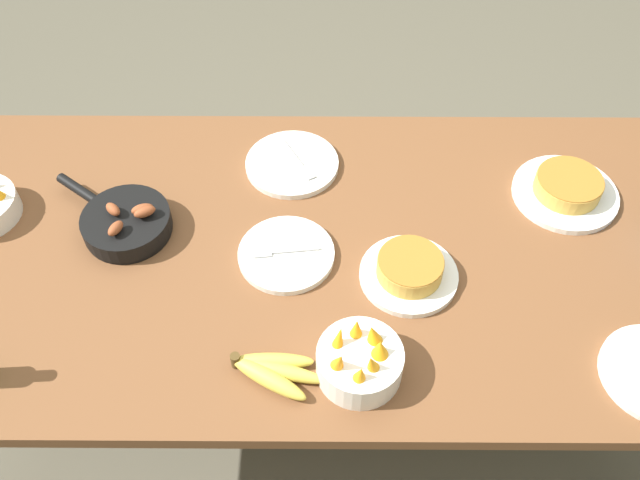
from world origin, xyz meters
TOP-DOWN VIEW (x-y plane):
  - ground_plane at (0.00, 0.00)m, footprint 14.00×14.00m
  - dining_table at (0.00, 0.00)m, footprint 1.83×0.92m
  - banana_bunch at (-0.09, -0.32)m, footprint 0.20×0.12m
  - skillet at (-0.45, 0.05)m, footprint 0.29×0.25m
  - frittata_plate_center at (0.60, 0.17)m, footprint 0.25×0.25m
  - frittata_plate_side at (0.20, -0.08)m, footprint 0.22×0.22m
  - empty_plate_near_front at (-0.08, -0.02)m, footprint 0.22×0.22m
  - empty_plate_far_right at (-0.07, 0.27)m, footprint 0.24×0.24m
  - fruit_bowl_citrus at (0.08, -0.32)m, footprint 0.17×0.17m

SIDE VIEW (x-z plane):
  - ground_plane at x=0.00m, z-range 0.00..0.00m
  - dining_table at x=0.00m, z-range 0.28..1.02m
  - empty_plate_far_right at x=-0.07m, z-range 0.74..0.76m
  - empty_plate_near_front at x=-0.08m, z-range 0.74..0.76m
  - banana_bunch at x=-0.09m, z-range 0.74..0.77m
  - frittata_plate_center at x=0.60m, z-range 0.73..0.79m
  - frittata_plate_side at x=0.20m, z-range 0.73..0.80m
  - skillet at x=-0.45m, z-range 0.73..0.81m
  - fruit_bowl_citrus at x=0.08m, z-range 0.72..0.84m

